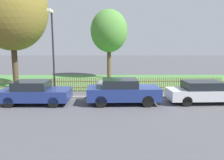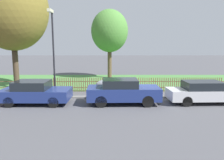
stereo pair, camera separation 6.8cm
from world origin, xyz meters
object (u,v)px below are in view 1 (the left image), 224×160
(parked_car_black_saloon, at_px, (35,92))
(street_lamp, at_px, (52,43))
(parked_car_navy_estate, at_px, (123,91))
(tree_behind_motorcycle, at_px, (109,31))
(tree_nearest_kerb, at_px, (11,9))
(parked_car_red_compact, at_px, (205,92))
(covered_motorcycle, at_px, (108,85))

(parked_car_black_saloon, distance_m, street_lamp, 3.40)
(parked_car_navy_estate, bearing_deg, tree_behind_motorcycle, 93.55)
(parked_car_black_saloon, height_order, tree_behind_motorcycle, tree_behind_motorcycle)
(tree_behind_motorcycle, height_order, street_lamp, tree_behind_motorcycle)
(parked_car_black_saloon, height_order, tree_nearest_kerb, tree_nearest_kerb)
(parked_car_navy_estate, distance_m, street_lamp, 5.55)
(parked_car_navy_estate, xyz_separation_m, tree_behind_motorcycle, (-0.89, 10.44, 4.10))
(parked_car_navy_estate, bearing_deg, tree_nearest_kerb, 148.60)
(parked_car_red_compact, relative_size, street_lamp, 0.81)
(parked_car_black_saloon, xyz_separation_m, covered_motorcycle, (4.29, 2.53, -0.05))
(parked_car_navy_estate, distance_m, tree_nearest_kerb, 11.10)
(covered_motorcycle, distance_m, tree_nearest_kerb, 9.59)
(parked_car_black_saloon, height_order, covered_motorcycle, parked_car_black_saloon)
(tree_behind_motorcycle, bearing_deg, tree_nearest_kerb, -143.28)
(parked_car_red_compact, height_order, covered_motorcycle, parked_car_red_compact)
(parked_car_black_saloon, distance_m, covered_motorcycle, 4.98)
(parked_car_navy_estate, bearing_deg, parked_car_black_saloon, 178.58)
(tree_nearest_kerb, xyz_separation_m, tree_behind_motorcycle, (7.49, 5.59, -1.33))
(tree_nearest_kerb, bearing_deg, street_lamp, -38.90)
(parked_car_navy_estate, relative_size, covered_motorcycle, 2.27)
(parked_car_navy_estate, bearing_deg, street_lamp, 157.81)
(tree_behind_motorcycle, bearing_deg, parked_car_red_compact, -60.47)
(parked_car_black_saloon, xyz_separation_m, tree_behind_motorcycle, (4.30, 10.43, 4.16))
(parked_car_black_saloon, bearing_deg, covered_motorcycle, 31.02)
(parked_car_black_saloon, relative_size, parked_car_navy_estate, 0.94)
(parked_car_navy_estate, xyz_separation_m, covered_motorcycle, (-0.89, 2.54, -0.12))
(parked_car_black_saloon, height_order, parked_car_navy_estate, parked_car_navy_estate)
(parked_car_red_compact, height_order, street_lamp, street_lamp)
(parked_car_black_saloon, bearing_deg, street_lamp, 67.76)
(street_lamp, bearing_deg, tree_behind_motorcycle, 67.65)
(parked_car_navy_estate, relative_size, tree_nearest_kerb, 0.45)
(parked_car_black_saloon, distance_m, parked_car_red_compact, 10.12)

